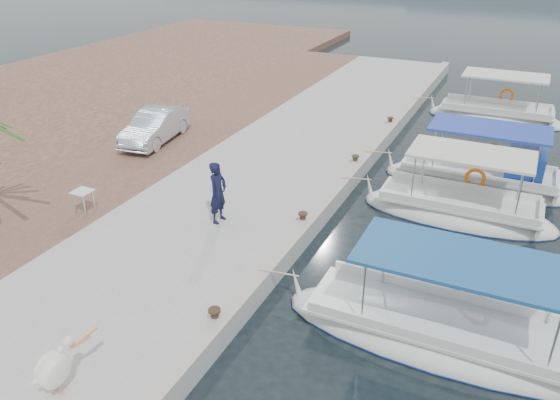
# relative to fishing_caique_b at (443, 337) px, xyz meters

# --- Properties ---
(ground) EXTENTS (400.00, 400.00, 0.00)m
(ground) POSITION_rel_fishing_caique_b_xyz_m (-4.30, 1.44, -0.12)
(ground) COLOR black
(ground) RESTS_ON ground
(concrete_quay) EXTENTS (6.00, 40.00, 0.50)m
(concrete_quay) POSITION_rel_fishing_caique_b_xyz_m (-7.30, 6.44, 0.13)
(concrete_quay) COLOR #9B9B96
(concrete_quay) RESTS_ON ground
(quay_curb) EXTENTS (0.44, 40.00, 0.12)m
(quay_curb) POSITION_rel_fishing_caique_b_xyz_m (-4.52, 6.44, 0.44)
(quay_curb) COLOR #A49C91
(quay_curb) RESTS_ON concrete_quay
(cobblestone_strip) EXTENTS (4.00, 40.00, 0.50)m
(cobblestone_strip) POSITION_rel_fishing_caique_b_xyz_m (-12.30, 6.44, 0.13)
(cobblestone_strip) COLOR brown
(cobblestone_strip) RESTS_ON ground
(fishing_caique_b) EXTENTS (7.42, 2.28, 2.83)m
(fishing_caique_b) POSITION_rel_fishing_caique_b_xyz_m (0.00, 0.00, 0.00)
(fishing_caique_b) COLOR silver
(fishing_caique_b) RESTS_ON ground
(fishing_caique_c) EXTENTS (6.11, 2.18, 2.83)m
(fishing_caique_c) POSITION_rel_fishing_caique_b_xyz_m (-0.65, 6.26, 0.00)
(fishing_caique_c) COLOR silver
(fishing_caique_c) RESTS_ON ground
(fishing_caique_d) EXTENTS (6.59, 2.25, 2.83)m
(fishing_caique_d) POSITION_rel_fishing_caique_b_xyz_m (-0.31, 8.95, 0.07)
(fishing_caique_d) COLOR silver
(fishing_caique_d) RESTS_ON ground
(fishing_caique_e) EXTENTS (6.29, 2.26, 2.83)m
(fishing_caique_e) POSITION_rel_fishing_caique_b_xyz_m (-0.57, 17.18, 0.00)
(fishing_caique_e) COLOR silver
(fishing_caique_e) RESTS_ON ground
(mooring_bollards) EXTENTS (0.28, 20.28, 0.33)m
(mooring_bollards) POSITION_rel_fishing_caique_b_xyz_m (-4.65, 2.94, 0.57)
(mooring_bollards) COLOR black
(mooring_bollards) RESTS_ON concrete_quay
(pelican) EXTENTS (0.66, 1.37, 1.06)m
(pelican) POSITION_rel_fishing_caique_b_xyz_m (-6.25, -5.02, 0.92)
(pelican) COLOR tan
(pelican) RESTS_ON concrete_quay
(fisherman) EXTENTS (0.48, 0.70, 1.87)m
(fisherman) POSITION_rel_fishing_caique_b_xyz_m (-6.94, 2.00, 1.31)
(fisherman) COLOR black
(fisherman) RESTS_ON concrete_quay
(parked_car) EXTENTS (1.87, 4.02, 1.28)m
(parked_car) POSITION_rel_fishing_caique_b_xyz_m (-12.79, 6.82, 1.01)
(parked_car) COLOR silver
(parked_car) RESTS_ON cobblestone_strip
(folding_table) EXTENTS (0.55, 0.55, 0.73)m
(folding_table) POSITION_rel_fishing_caique_b_xyz_m (-10.94, 0.73, 0.90)
(folding_table) COLOR silver
(folding_table) RESTS_ON cobblestone_strip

